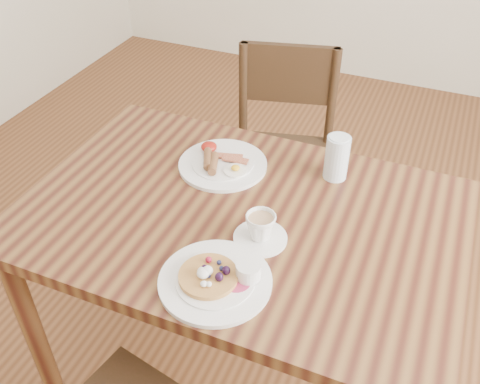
% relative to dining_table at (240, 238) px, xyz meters
% --- Properties ---
extents(ground, '(5.00, 5.00, 0.00)m').
position_rel_dining_table_xyz_m(ground, '(0.00, 0.00, -0.65)').
color(ground, '#583119').
rests_on(ground, ground).
extents(dining_table, '(1.20, 0.80, 0.75)m').
position_rel_dining_table_xyz_m(dining_table, '(0.00, 0.00, 0.00)').
color(dining_table, brown).
rests_on(dining_table, ground).
extents(chair_far, '(0.51, 0.51, 0.88)m').
position_rel_dining_table_xyz_m(chair_far, '(-0.11, 0.71, -0.16)').
color(chair_far, '#311C11').
rests_on(chair_far, ground).
extents(pancake_plate, '(0.27, 0.27, 0.06)m').
position_rel_dining_table_xyz_m(pancake_plate, '(0.05, -0.26, 0.11)').
color(pancake_plate, white).
rests_on(pancake_plate, dining_table).
extents(breakfast_plate, '(0.27, 0.27, 0.04)m').
position_rel_dining_table_xyz_m(breakfast_plate, '(-0.14, 0.18, 0.11)').
color(breakfast_plate, white).
rests_on(breakfast_plate, dining_table).
extents(teacup_saucer, '(0.14, 0.14, 0.08)m').
position_rel_dining_table_xyz_m(teacup_saucer, '(0.09, -0.08, 0.13)').
color(teacup_saucer, white).
rests_on(teacup_saucer, dining_table).
extents(water_glass, '(0.07, 0.07, 0.14)m').
position_rel_dining_table_xyz_m(water_glass, '(0.20, 0.26, 0.17)').
color(water_glass, silver).
rests_on(water_glass, dining_table).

